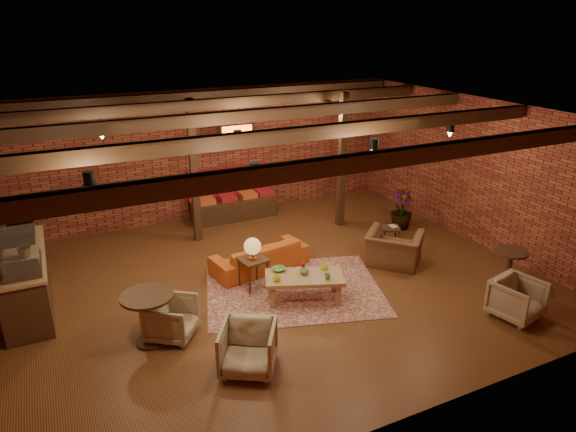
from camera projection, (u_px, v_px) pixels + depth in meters
name	position (u px, v px, depth m)	size (l,w,h in m)	color
floor	(268.00, 284.00, 9.83)	(10.00, 10.00, 0.00)	#432210
ceiling	(265.00, 116.00, 8.67)	(10.00, 8.00, 0.02)	black
wall_back	(202.00, 155.00, 12.61)	(10.00, 0.02, 3.20)	maroon
wall_front	(404.00, 313.00, 5.89)	(10.00, 0.02, 3.20)	maroon
wall_right	(475.00, 172.00, 11.26)	(0.02, 8.00, 3.20)	maroon
ceiling_beams	(265.00, 124.00, 8.71)	(9.80, 6.40, 0.22)	#321E10
ceiling_pipe	(233.00, 121.00, 10.14)	(0.12, 0.12, 9.60)	black
post_left	(194.00, 172.00, 11.19)	(0.16, 0.16, 3.20)	#321E10
post_right	(342.00, 161.00, 12.06)	(0.16, 0.16, 3.20)	#321E10
service_counter	(23.00, 267.00, 8.73)	(0.80, 2.50, 1.60)	#321E10
plant_counter	(25.00, 239.00, 8.79)	(0.35, 0.39, 0.30)	#337F33
banquette	(233.00, 199.00, 12.87)	(2.10, 0.70, 1.00)	#A71B25
service_sign	(237.00, 129.00, 11.82)	(0.86, 0.06, 0.30)	#E94617
ceiling_spotlights	(265.00, 136.00, 8.79)	(6.40, 4.40, 0.28)	black
rug	(294.00, 289.00, 9.61)	(3.20, 2.45, 0.01)	maroon
sofa	(260.00, 256.00, 10.31)	(1.96, 0.77, 0.57)	#BA4F19
coffee_table	(304.00, 278.00, 9.15)	(1.54, 1.15, 0.73)	#895D40
side_table_lamp	(253.00, 250.00, 9.44)	(0.55, 0.55, 1.00)	#321E10
round_table_left	(148.00, 310.00, 7.86)	(0.81, 0.81, 0.85)	#321E10
armchair_a	(171.00, 317.00, 8.08)	(0.70, 0.66, 0.72)	beige
armchair_b	(248.00, 346.00, 7.31)	(0.77, 0.72, 0.79)	beige
armchair_right	(394.00, 243.00, 10.44)	(1.07, 0.70, 0.94)	brown
side_table_book	(390.00, 229.00, 11.33)	(0.52, 0.52, 0.46)	#321E10
round_table_right	(510.00, 262.00, 9.61)	(0.61, 0.61, 0.71)	#321E10
armchair_far	(517.00, 297.00, 8.62)	(0.73, 0.69, 0.75)	beige
plant_tall	(405.00, 172.00, 11.91)	(1.57, 1.57, 2.80)	#4C7F4C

